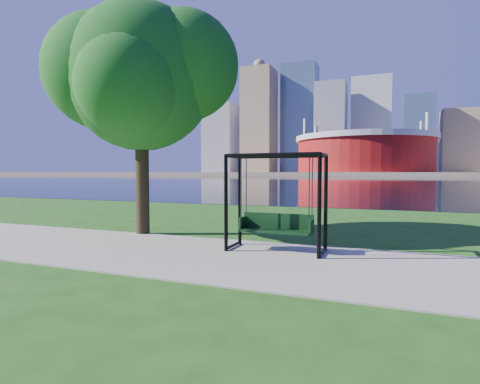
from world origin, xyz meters
The scene contains 8 objects.
ground centered at (0.00, 0.00, 0.00)m, with size 900.00×900.00×0.00m, color #1E5114.
path centered at (0.00, -0.50, 0.01)m, with size 120.00×4.00×0.03m, color #9E937F.
river centered at (0.00, 102.00, 0.01)m, with size 900.00×180.00×0.02m, color black.
far_bank centered at (0.00, 306.00, 1.00)m, with size 900.00×228.00×2.00m, color #937F60.
stadium centered at (-10.00, 235.00, 14.23)m, with size 83.00×83.00×32.00m.
skyline centered at (-4.27, 319.39, 35.89)m, with size 392.00×66.00×96.50m.
swing centered at (0.60, 0.52, 1.13)m, with size 2.27×0.99×2.33m.
park_tree centered at (-3.96, 1.56, 4.86)m, with size 5.64×5.09×7.00m.
Camera 1 is at (3.02, -8.00, 1.89)m, focal length 28.00 mm.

